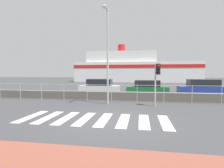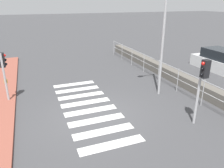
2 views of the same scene
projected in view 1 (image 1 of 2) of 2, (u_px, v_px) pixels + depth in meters
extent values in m
plane|color=#424244|center=(114.00, 120.00, 7.85)|extent=(160.00, 160.00, 0.00)
cube|color=#934C3D|center=(85.00, 167.00, 3.81)|extent=(24.00, 1.80, 0.12)
cube|color=silver|center=(32.00, 116.00, 8.51)|extent=(0.45, 2.40, 0.01)
cube|color=silver|center=(49.00, 117.00, 8.36)|extent=(0.45, 2.40, 0.01)
cube|color=silver|center=(66.00, 118.00, 8.22)|extent=(0.45, 2.40, 0.01)
cube|color=silver|center=(85.00, 119.00, 8.07)|extent=(0.45, 2.40, 0.01)
cube|color=silver|center=(104.00, 119.00, 7.93)|extent=(0.45, 2.40, 0.01)
cube|color=silver|center=(124.00, 120.00, 7.78)|extent=(0.45, 2.40, 0.01)
cube|color=silver|center=(144.00, 121.00, 7.64)|extent=(0.45, 2.40, 0.01)
cube|color=silver|center=(165.00, 122.00, 7.49)|extent=(0.45, 2.40, 0.01)
cube|color=#605B54|center=(125.00, 96.00, 13.67)|extent=(22.96, 0.55, 0.66)
cylinder|color=#B2B2B5|center=(124.00, 85.00, 12.75)|extent=(20.66, 0.03, 0.03)
cylinder|color=#B2B2B5|center=(124.00, 92.00, 12.78)|extent=(20.66, 0.03, 0.03)
cylinder|color=#B2B2B5|center=(0.00, 91.00, 14.45)|extent=(0.04, 0.04, 1.30)
cylinder|color=#B2B2B5|center=(20.00, 91.00, 14.15)|extent=(0.04, 0.04, 1.30)
cylinder|color=#B2B2B5|center=(42.00, 92.00, 13.85)|extent=(0.04, 0.04, 1.30)
cylinder|color=#B2B2B5|center=(64.00, 92.00, 13.54)|extent=(0.04, 0.04, 1.30)
cylinder|color=#B2B2B5|center=(87.00, 92.00, 13.24)|extent=(0.04, 0.04, 1.30)
cylinder|color=#B2B2B5|center=(112.00, 93.00, 12.94)|extent=(0.04, 0.04, 1.30)
cylinder|color=#B2B2B5|center=(137.00, 93.00, 12.64)|extent=(0.04, 0.04, 1.30)
cylinder|color=#B2B2B5|center=(164.00, 94.00, 12.33)|extent=(0.04, 0.04, 1.30)
cylinder|color=#B2B2B5|center=(192.00, 94.00, 12.03)|extent=(0.04, 0.04, 1.30)
cylinder|color=#B2B2B5|center=(222.00, 95.00, 11.73)|extent=(0.04, 0.04, 1.30)
cylinder|color=#B2B2B5|center=(155.00, 85.00, 11.01)|extent=(0.10, 0.10, 2.70)
cube|color=black|center=(158.00, 69.00, 10.92)|extent=(0.24, 0.24, 0.68)
sphere|color=red|center=(159.00, 66.00, 10.77)|extent=(0.13, 0.13, 0.13)
sphere|color=black|center=(159.00, 69.00, 10.78)|extent=(0.13, 0.13, 0.13)
sphere|color=black|center=(158.00, 72.00, 10.79)|extent=(0.13, 0.13, 0.13)
cylinder|color=#B2B2B5|center=(108.00, 57.00, 11.71)|extent=(0.12, 0.12, 6.33)
cylinder|color=#B2B2B5|center=(106.00, 9.00, 11.03)|extent=(0.07, 1.00, 0.07)
ellipsoid|color=silver|center=(105.00, 7.00, 10.54)|extent=(0.32, 0.42, 0.19)
cube|color=white|center=(136.00, 72.00, 43.39)|extent=(29.86, 6.66, 4.78)
cube|color=white|center=(122.00, 57.00, 43.74)|extent=(16.72, 5.32, 2.63)
cube|color=red|center=(135.00, 66.00, 40.01)|extent=(29.86, 0.08, 0.76)
cylinder|color=red|center=(122.00, 48.00, 43.61)|extent=(1.80, 1.80, 1.80)
cube|color=silver|center=(100.00, 89.00, 18.56)|extent=(4.16, 1.88, 0.82)
cube|color=#1E2328|center=(100.00, 82.00, 18.51)|extent=(2.49, 1.66, 0.67)
cube|color=#1E6633|center=(147.00, 90.00, 17.76)|extent=(4.13, 1.80, 0.77)
cube|color=#1E2328|center=(147.00, 83.00, 17.72)|extent=(2.48, 1.59, 0.63)
cube|color=#233D9E|center=(203.00, 91.00, 16.91)|extent=(4.48, 1.84, 0.84)
cube|color=#1E2328|center=(203.00, 83.00, 16.86)|extent=(2.69, 1.62, 0.68)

